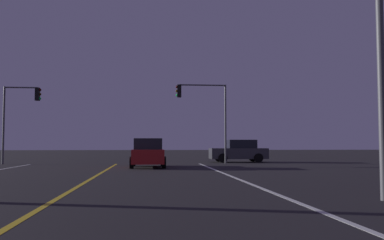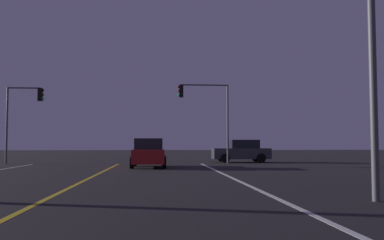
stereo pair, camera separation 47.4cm
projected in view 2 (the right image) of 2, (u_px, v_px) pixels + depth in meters
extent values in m
cube|color=silver|center=(263.00, 192.00, 11.96)|extent=(0.16, 34.92, 0.01)
cube|color=gold|center=(57.00, 194.00, 11.51)|extent=(0.16, 34.92, 0.01)
cylinder|color=black|center=(225.00, 158.00, 30.80)|extent=(0.68, 0.22, 0.68)
cylinder|color=black|center=(221.00, 157.00, 32.59)|extent=(0.68, 0.22, 0.68)
cylinder|color=black|center=(261.00, 158.00, 31.01)|extent=(0.68, 0.22, 0.68)
cylinder|color=black|center=(256.00, 157.00, 32.81)|extent=(0.68, 0.22, 0.68)
cube|color=#38383D|center=(241.00, 154.00, 31.82)|extent=(4.30, 1.80, 0.80)
cube|color=black|center=(244.00, 144.00, 31.88)|extent=(2.10, 1.60, 0.64)
cube|color=red|center=(270.00, 152.00, 31.40)|extent=(0.08, 0.24, 0.16)
cube|color=red|center=(266.00, 152.00, 32.59)|extent=(0.08, 0.24, 0.16)
cylinder|color=black|center=(135.00, 161.00, 26.08)|extent=(0.22, 0.68, 0.68)
cylinder|color=black|center=(164.00, 161.00, 26.22)|extent=(0.22, 0.68, 0.68)
cylinder|color=black|center=(132.00, 163.00, 23.39)|extent=(0.22, 0.68, 0.68)
cylinder|color=black|center=(164.00, 162.00, 23.53)|extent=(0.22, 0.68, 0.68)
cube|color=maroon|center=(149.00, 156.00, 24.83)|extent=(1.80, 4.30, 0.80)
cube|color=black|center=(149.00, 144.00, 24.62)|extent=(1.60, 2.10, 0.64)
cube|color=red|center=(137.00, 155.00, 22.69)|extent=(0.24, 0.08, 0.16)
cube|color=red|center=(159.00, 155.00, 22.79)|extent=(0.24, 0.08, 0.16)
cylinder|color=#4C4C51|center=(228.00, 124.00, 30.15)|extent=(0.14, 0.14, 5.68)
cylinder|color=#4C4C51|center=(204.00, 85.00, 30.18)|extent=(3.35, 0.10, 0.10)
cube|color=black|center=(181.00, 91.00, 30.02)|extent=(0.28, 0.36, 0.90)
sphere|color=#3A0605|center=(179.00, 87.00, 30.03)|extent=(0.20, 0.20, 0.20)
sphere|color=#3C2706|center=(179.00, 91.00, 30.01)|extent=(0.20, 0.20, 0.20)
sphere|color=#19E059|center=(179.00, 95.00, 29.99)|extent=(0.20, 0.20, 0.20)
cylinder|color=#4C4C51|center=(7.00, 125.00, 28.93)|extent=(0.14, 0.14, 5.33)
cylinder|color=#4C4C51|center=(24.00, 88.00, 29.17)|extent=(2.21, 0.10, 0.10)
cube|color=black|center=(40.00, 95.00, 29.23)|extent=(0.28, 0.36, 0.90)
sphere|color=#3A0605|center=(43.00, 90.00, 29.26)|extent=(0.20, 0.20, 0.20)
sphere|color=#3C2706|center=(43.00, 95.00, 29.24)|extent=(0.20, 0.20, 0.20)
sphere|color=#19E059|center=(42.00, 99.00, 29.22)|extent=(0.20, 0.20, 0.20)
cylinder|color=#4C4C51|center=(372.00, 22.00, 10.25)|extent=(0.18, 0.18, 8.73)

